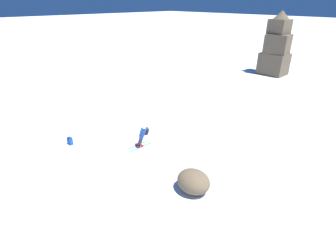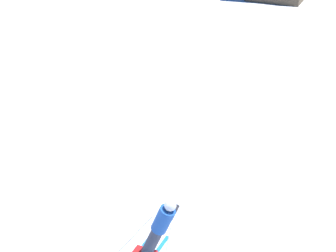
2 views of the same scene
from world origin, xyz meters
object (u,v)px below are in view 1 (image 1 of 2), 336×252
spare_backpack (70,141)px  exposed_boulder_0 (193,181)px  skier (142,135)px  rock_pillar (276,49)px

spare_backpack → exposed_boulder_0: bearing=-174.5°
spare_backpack → exposed_boulder_0: 8.57m
spare_backpack → exposed_boulder_0: (8.27, 2.25, 0.29)m
skier → rock_pillar: size_ratio=0.24×
spare_backpack → rock_pillar: bearing=-101.1°
rock_pillar → exposed_boulder_0: bearing=-71.8°
spare_backpack → exposed_boulder_0: size_ratio=0.30×
rock_pillar → skier: bearing=-82.6°
skier → spare_backpack: 4.68m
rock_pillar → spare_backpack: rock_pillar is taller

